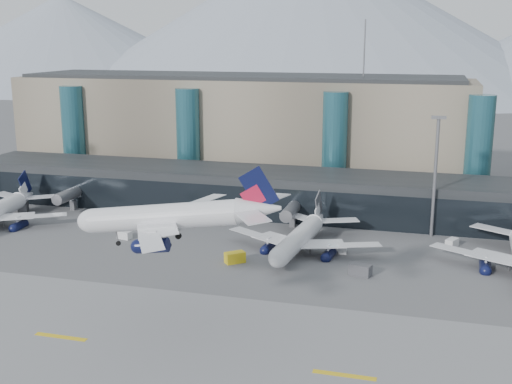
% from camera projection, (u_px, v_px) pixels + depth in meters
% --- Properties ---
extents(ground, '(900.00, 900.00, 0.00)m').
position_uv_depth(ground, '(228.00, 310.00, 99.27)').
color(ground, '#515154').
rests_on(ground, ground).
extents(runway_strip, '(400.00, 40.00, 0.04)m').
position_uv_depth(runway_strip, '(194.00, 355.00, 85.20)').
color(runway_strip, slate).
rests_on(runway_strip, ground).
extents(runway_markings, '(128.00, 1.00, 0.02)m').
position_uv_depth(runway_markings, '(194.00, 355.00, 85.19)').
color(runway_markings, gold).
rests_on(runway_markings, ground).
extents(concourse, '(170.00, 27.00, 10.00)m').
position_uv_depth(concourse, '(302.00, 194.00, 152.25)').
color(concourse, black).
rests_on(concourse, ground).
extents(terminal_main, '(130.00, 30.00, 31.00)m').
position_uv_depth(terminal_main, '(240.00, 129.00, 186.49)').
color(terminal_main, gray).
rests_on(terminal_main, ground).
extents(teal_towers, '(116.40, 19.40, 46.00)m').
position_uv_depth(teal_towers, '(259.00, 143.00, 169.25)').
color(teal_towers, '#265E6C').
rests_on(teal_towers, ground).
extents(mountain_ridge, '(910.00, 400.00, 110.00)m').
position_uv_depth(mountain_ridge, '(418.00, 31.00, 440.84)').
color(mountain_ridge, gray).
rests_on(mountain_ridge, ground).
extents(lightmast_mid, '(3.00, 1.20, 25.60)m').
position_uv_depth(lightmast_mid, '(435.00, 170.00, 133.20)').
color(lightmast_mid, slate).
rests_on(lightmast_mid, ground).
extents(hero_jet, '(30.69, 31.42, 10.13)m').
position_uv_depth(hero_jet, '(184.00, 210.00, 88.85)').
color(hero_jet, silver).
rests_on(hero_jet, ground).
extents(jet_parked_mid, '(32.94, 32.61, 10.65)m').
position_uv_depth(jet_parked_mid, '(303.00, 230.00, 127.30)').
color(jet_parked_mid, silver).
rests_on(jet_parked_mid, ground).
extents(veh_a, '(3.20, 2.23, 1.64)m').
position_uv_depth(veh_a, '(124.00, 235.00, 134.62)').
color(veh_a, silver).
rests_on(veh_a, ground).
extents(veh_b, '(1.87, 2.50, 1.29)m').
position_uv_depth(veh_b, '(168.00, 229.00, 139.26)').
color(veh_b, gold).
rests_on(veh_b, ground).
extents(veh_c, '(4.21, 3.00, 2.11)m').
position_uv_depth(veh_c, '(360.00, 270.00, 113.57)').
color(veh_c, '#454449').
rests_on(veh_c, ground).
extents(veh_d, '(2.83, 3.47, 1.75)m').
position_uv_depth(veh_d, '(452.00, 243.00, 129.06)').
color(veh_d, silver).
rests_on(veh_d, ground).
extents(veh_f, '(3.59, 4.42, 2.18)m').
position_uv_depth(veh_f, '(23.00, 208.00, 155.03)').
color(veh_f, '#454449').
rests_on(veh_f, ground).
extents(veh_g, '(1.82, 2.85, 1.59)m').
position_uv_depth(veh_g, '(343.00, 249.00, 125.90)').
color(veh_g, silver).
rests_on(veh_g, ground).
extents(veh_h, '(4.08, 3.89, 2.04)m').
position_uv_depth(veh_h, '(235.00, 257.00, 120.15)').
color(veh_h, gold).
rests_on(veh_h, ground).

